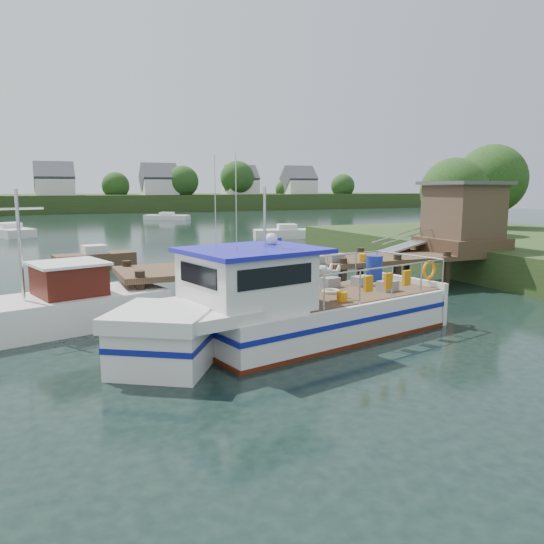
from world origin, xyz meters
name	(u,v)px	position (x,y,z in m)	size (l,w,h in m)	color
ground_plane	(280,298)	(0.00, 0.00, 0.00)	(160.00, 160.00, 0.00)	black
far_shore	(85,199)	(0.01, 82.37, 2.10)	(140.00, 42.55, 9.22)	#2B401A
dock	(418,234)	(6.51, 0.01, 2.24)	(16.60, 3.00, 4.78)	#4A3623
lobster_boat	(286,310)	(-2.34, -5.44, 0.91)	(10.53, 4.83, 5.04)	silver
work_boat	(40,310)	(-8.44, -1.49, 0.66)	(7.94, 4.10, 4.18)	silver
moored_rowboat	(95,259)	(-5.64, 11.14, 0.44)	(4.27, 2.03, 1.19)	#4A3623
moored_far	(167,217)	(7.41, 50.82, 0.36)	(5.91, 4.83, 0.98)	silver
moored_b	(287,233)	(10.63, 21.44, 0.44)	(5.70, 3.25, 1.19)	silver
moored_c	(381,239)	(15.28, 14.78, 0.35)	(6.26, 2.80, 0.95)	silver
moored_d	(9,231)	(-10.48, 33.31, 0.43)	(4.41, 7.23, 1.16)	silver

